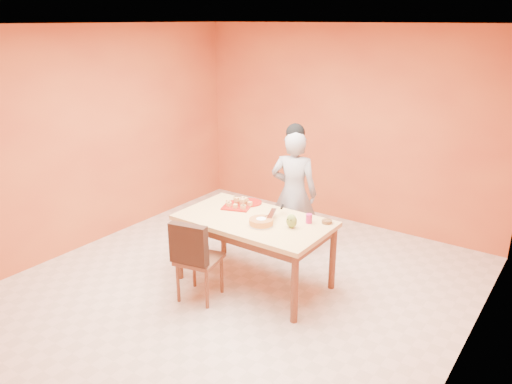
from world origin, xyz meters
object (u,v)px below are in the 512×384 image
Objects in this scene: pastry_platter at (237,206)px; red_dinner_plate at (250,202)px; person at (294,193)px; dining_chair at (198,257)px; sponge_cake at (261,222)px; dining_table at (254,227)px; magenta_glass at (309,219)px; checker_tin at (327,222)px; egg_ornament at (292,221)px.

red_dinner_plate is at bearing 74.59° from pastry_platter.
person reaches higher than pastry_platter.
dining_chair reaches higher than sponge_cake.
magenta_glass is (0.52, 0.23, 0.14)m from dining_table.
person is 0.94m from checker_tin.
egg_ornament is (0.73, 0.60, 0.37)m from dining_chair.
egg_ornament is (0.28, 0.13, 0.03)m from sponge_cake.
red_dinner_plate is at bearing 178.96° from checker_tin.
pastry_platter is (-0.36, 0.18, 0.10)m from dining_table.
magenta_glass is (0.37, 0.33, 0.01)m from sponge_cake.
magenta_glass is at bearing 42.54° from sponge_cake.
magenta_glass is at bearing -8.08° from red_dinner_plate.
red_dinner_plate is (-0.31, 0.35, 0.10)m from dining_table.
pastry_platter reaches higher than red_dinner_plate.
dining_table is at bearing 76.48° from person.
person is at bearing 68.89° from dining_chair.
pastry_platter is at bearing 151.50° from sponge_cake.
egg_ornament is 1.34× the size of checker_tin.
egg_ornament is at bearing 102.30° from person.
dining_table is at bearing -26.41° from pastry_platter.
checker_tin is at bearing 124.84° from person.
magenta_glass is at bearing 77.92° from egg_ornament.
person is 5.66× the size of red_dinner_plate.
pastry_platter is 1.21× the size of sponge_cake.
dining_chair is 8.32× the size of checker_tin.
sponge_cake is at bearing -28.50° from pastry_platter.
dining_chair is at bearing -135.01° from magenta_glass.
dining_table is 1.79× the size of dining_chair.
dining_table is 0.59m from magenta_glass.
checker_tin reaches higher than pastry_platter.
red_dinner_plate is (-0.02, 0.93, 0.31)m from dining_chair.
dining_table is 6.51× the size of sponge_cake.
person is 10.74× the size of egg_ornament.
pastry_platter is at bearing -105.41° from red_dinner_plate.
egg_ornament is 1.50× the size of magenta_glass.
person is at bearing 142.27° from checker_tin.
pastry_platter is at bearing 153.59° from dining_table.
checker_tin reaches higher than red_dinner_plate.
magenta_glass is (0.81, 0.81, 0.35)m from dining_chair.
red_dinner_plate is 0.99m from checker_tin.
sponge_cake is 1.72× the size of egg_ornament.
person reaches higher than egg_ornament.
magenta_glass is at bearing 23.81° from dining_table.
dining_table is 14.93× the size of checker_tin.
magenta_glass is at bearing 32.51° from dining_chair.
red_dinner_plate is 0.84m from magenta_glass.
magenta_glass is (0.88, 0.05, 0.04)m from pastry_platter.
magenta_glass is at bearing 113.59° from person.
red_dinner_plate is 2.84× the size of magenta_glass.
checker_tin is (0.52, 0.44, -0.02)m from sponge_cake.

